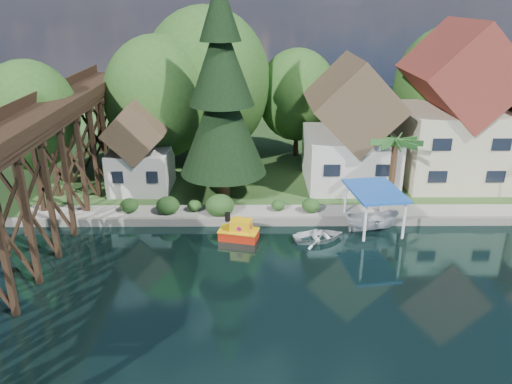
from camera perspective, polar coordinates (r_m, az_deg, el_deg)
ground at (r=30.59m, az=2.47°, el=-10.26°), size 140.00×140.00×0.00m
bank at (r=62.03m, az=0.99°, el=6.76°), size 140.00×52.00×0.50m
seawall at (r=37.85m, az=7.97°, el=-3.34°), size 60.00×0.40×0.62m
promenade at (r=39.26m, az=10.62°, el=-2.21°), size 50.00×2.60×0.06m
trestle_bridge at (r=35.99m, az=-24.19°, el=2.21°), size 4.12×44.18×9.30m
house_left at (r=44.18m, az=10.76°, el=6.81°), size 7.64×8.64×11.02m
house_center at (r=46.92m, az=21.71°, el=8.13°), size 8.65×9.18×13.89m
shed at (r=43.33m, az=-13.11°, el=4.53°), size 5.09×5.40×7.85m
bg_trees at (r=48.08m, az=2.61°, el=10.97°), size 49.90×13.30×10.57m
shrubs at (r=38.35m, az=-5.03°, el=-1.36°), size 15.76×2.47×1.70m
conifer at (r=39.39m, az=-3.93°, el=10.79°), size 6.98×6.98×17.19m
palm_tree at (r=40.15m, az=15.66°, el=5.34°), size 5.28×5.28×5.66m
tugboat at (r=35.30m, az=-1.93°, el=-4.53°), size 3.02×2.12×1.99m
boat_white_a at (r=35.54m, az=7.20°, el=-4.90°), size 4.19×3.44×0.76m
boat_canopy at (r=37.24m, az=13.23°, el=-2.36°), size 4.19×5.39×3.21m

